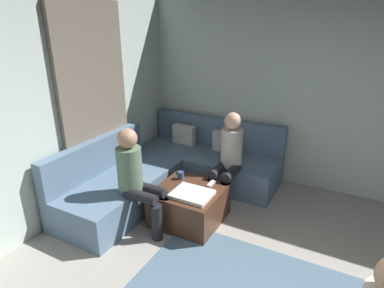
{
  "coord_description": "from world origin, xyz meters",
  "views": [
    {
      "loc": [
        0.11,
        -1.63,
        2.29
      ],
      "look_at": [
        -1.63,
        1.63,
        0.85
      ],
      "focal_mm": 30.24,
      "sensor_mm": 36.0,
      "label": 1
    }
  ],
  "objects_px": {
    "game_remote": "(211,184)",
    "person_on_couch_side": "(137,177)",
    "ottoman": "(189,204)",
    "person_on_couch_back": "(229,155)",
    "sectional_couch": "(172,170)",
    "coffee_mug": "(181,175)"
  },
  "relations": [
    {
      "from": "sectional_couch",
      "to": "person_on_couch_back",
      "type": "xyz_separation_m",
      "value": [
        0.82,
        0.06,
        0.38
      ]
    },
    {
      "from": "coffee_mug",
      "to": "person_on_couch_side",
      "type": "bearing_deg",
      "value": -110.93
    },
    {
      "from": "game_remote",
      "to": "person_on_couch_back",
      "type": "bearing_deg",
      "value": 82.91
    },
    {
      "from": "coffee_mug",
      "to": "game_remote",
      "type": "xyz_separation_m",
      "value": [
        0.4,
        0.04,
        -0.04
      ]
    },
    {
      "from": "ottoman",
      "to": "person_on_couch_back",
      "type": "height_order",
      "value": "person_on_couch_back"
    },
    {
      "from": "sectional_couch",
      "to": "person_on_couch_side",
      "type": "bearing_deg",
      "value": -81.38
    },
    {
      "from": "ottoman",
      "to": "person_on_couch_back",
      "type": "bearing_deg",
      "value": 69.86
    },
    {
      "from": "ottoman",
      "to": "person_on_couch_side",
      "type": "height_order",
      "value": "person_on_couch_side"
    },
    {
      "from": "sectional_couch",
      "to": "coffee_mug",
      "type": "xyz_separation_m",
      "value": [
        0.37,
        -0.39,
        0.19
      ]
    },
    {
      "from": "game_remote",
      "to": "person_on_couch_side",
      "type": "xyz_separation_m",
      "value": [
        -0.62,
        -0.62,
        0.23
      ]
    },
    {
      "from": "sectional_couch",
      "to": "coffee_mug",
      "type": "bearing_deg",
      "value": -46.92
    },
    {
      "from": "coffee_mug",
      "to": "person_on_couch_side",
      "type": "relative_size",
      "value": 0.08
    },
    {
      "from": "ottoman",
      "to": "person_on_couch_back",
      "type": "xyz_separation_m",
      "value": [
        0.23,
        0.63,
        0.45
      ]
    },
    {
      "from": "game_remote",
      "to": "person_on_couch_side",
      "type": "bearing_deg",
      "value": -135.11
    },
    {
      "from": "person_on_couch_back",
      "to": "sectional_couch",
      "type": "bearing_deg",
      "value": 3.84
    },
    {
      "from": "sectional_couch",
      "to": "person_on_couch_side",
      "type": "distance_m",
      "value": 1.05
    },
    {
      "from": "game_remote",
      "to": "person_on_couch_side",
      "type": "distance_m",
      "value": 0.91
    },
    {
      "from": "coffee_mug",
      "to": "person_on_couch_side",
      "type": "height_order",
      "value": "person_on_couch_side"
    },
    {
      "from": "ottoman",
      "to": "sectional_couch",
      "type": "bearing_deg",
      "value": 135.71
    },
    {
      "from": "sectional_couch",
      "to": "ottoman",
      "type": "xyz_separation_m",
      "value": [
        0.59,
        -0.57,
        -0.07
      ]
    },
    {
      "from": "ottoman",
      "to": "game_remote",
      "type": "distance_m",
      "value": 0.36
    },
    {
      "from": "person_on_couch_back",
      "to": "game_remote",
      "type": "bearing_deg",
      "value": 82.91
    }
  ]
}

